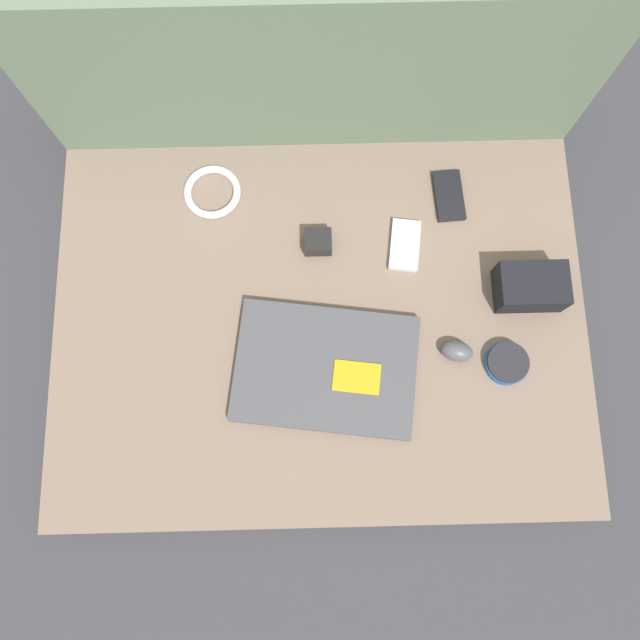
{
  "coord_description": "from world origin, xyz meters",
  "views": [
    {
      "loc": [
        -0.01,
        -0.28,
        1.32
      ],
      "look_at": [
        0.0,
        0.0,
        0.13
      ],
      "focal_mm": 35.0,
      "sensor_mm": 36.0,
      "label": 1
    }
  ],
  "objects_px": {
    "speaker_puck": "(507,363)",
    "computer_mouse": "(457,351)",
    "camera_pouch": "(531,287)",
    "charger_brick": "(316,242)",
    "laptop": "(326,369)",
    "phone_black": "(449,196)",
    "phone_silver": "(405,245)"
  },
  "relations": [
    {
      "from": "computer_mouse",
      "to": "camera_pouch",
      "type": "bearing_deg",
      "value": 52.59
    },
    {
      "from": "speaker_puck",
      "to": "phone_silver",
      "type": "xyz_separation_m",
      "value": [
        -0.18,
        0.25,
        -0.01
      ]
    },
    {
      "from": "speaker_puck",
      "to": "computer_mouse",
      "type": "bearing_deg",
      "value": 165.59
    },
    {
      "from": "phone_silver",
      "to": "charger_brick",
      "type": "xyz_separation_m",
      "value": [
        -0.18,
        0.01,
        0.01
      ]
    },
    {
      "from": "laptop",
      "to": "computer_mouse",
      "type": "xyz_separation_m",
      "value": [
        0.26,
        0.03,
        0.01
      ]
    },
    {
      "from": "computer_mouse",
      "to": "camera_pouch",
      "type": "relative_size",
      "value": 0.53
    },
    {
      "from": "laptop",
      "to": "phone_silver",
      "type": "distance_m",
      "value": 0.3
    },
    {
      "from": "laptop",
      "to": "camera_pouch",
      "type": "distance_m",
      "value": 0.43
    },
    {
      "from": "computer_mouse",
      "to": "speaker_puck",
      "type": "bearing_deg",
      "value": -0.57
    },
    {
      "from": "computer_mouse",
      "to": "charger_brick",
      "type": "relative_size",
      "value": 1.29
    },
    {
      "from": "speaker_puck",
      "to": "phone_black",
      "type": "relative_size",
      "value": 0.75
    },
    {
      "from": "laptop",
      "to": "phone_black",
      "type": "relative_size",
      "value": 3.35
    },
    {
      "from": "computer_mouse",
      "to": "speaker_puck",
      "type": "xyz_separation_m",
      "value": [
        0.1,
        -0.02,
        -0.01
      ]
    },
    {
      "from": "phone_black",
      "to": "speaker_puck",
      "type": "bearing_deg",
      "value": -79.89
    },
    {
      "from": "speaker_puck",
      "to": "charger_brick",
      "type": "distance_m",
      "value": 0.44
    },
    {
      "from": "camera_pouch",
      "to": "laptop",
      "type": "bearing_deg",
      "value": -159.88
    },
    {
      "from": "computer_mouse",
      "to": "phone_black",
      "type": "xyz_separation_m",
      "value": [
        0.01,
        0.33,
        -0.01
      ]
    },
    {
      "from": "charger_brick",
      "to": "phone_black",
      "type": "bearing_deg",
      "value": 19.73
    },
    {
      "from": "phone_silver",
      "to": "computer_mouse",
      "type": "bearing_deg",
      "value": -61.03
    },
    {
      "from": "speaker_puck",
      "to": "phone_silver",
      "type": "distance_m",
      "value": 0.31
    },
    {
      "from": "computer_mouse",
      "to": "camera_pouch",
      "type": "height_order",
      "value": "camera_pouch"
    },
    {
      "from": "camera_pouch",
      "to": "charger_brick",
      "type": "relative_size",
      "value": 2.43
    },
    {
      "from": "computer_mouse",
      "to": "charger_brick",
      "type": "bearing_deg",
      "value": 153.08
    },
    {
      "from": "laptop",
      "to": "speaker_puck",
      "type": "height_order",
      "value": "laptop"
    },
    {
      "from": "phone_silver",
      "to": "phone_black",
      "type": "relative_size",
      "value": 1.01
    },
    {
      "from": "laptop",
      "to": "phone_silver",
      "type": "height_order",
      "value": "laptop"
    },
    {
      "from": "laptop",
      "to": "computer_mouse",
      "type": "height_order",
      "value": "computer_mouse"
    },
    {
      "from": "computer_mouse",
      "to": "phone_silver",
      "type": "xyz_separation_m",
      "value": [
        -0.09,
        0.22,
        -0.01
      ]
    },
    {
      "from": "laptop",
      "to": "camera_pouch",
      "type": "bearing_deg",
      "value": 27.77
    },
    {
      "from": "speaker_puck",
      "to": "charger_brick",
      "type": "relative_size",
      "value": 1.53
    },
    {
      "from": "charger_brick",
      "to": "speaker_puck",
      "type": "bearing_deg",
      "value": -35.02
    },
    {
      "from": "computer_mouse",
      "to": "phone_black",
      "type": "distance_m",
      "value": 0.33
    }
  ]
}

